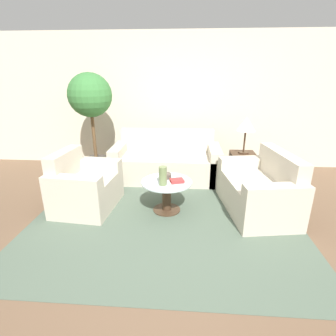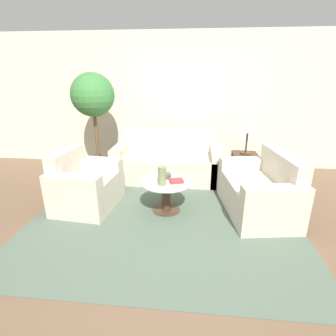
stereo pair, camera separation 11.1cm
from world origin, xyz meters
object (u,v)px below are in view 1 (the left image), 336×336
(armchair, at_px, (83,188))
(potted_plant, at_px, (91,104))
(table_lamp, at_px, (246,125))
(book_stack, at_px, (177,181))
(loveseat, at_px, (261,191))
(bowl, at_px, (166,176))
(sofa_main, at_px, (166,163))
(vase, at_px, (163,176))
(coffee_table, at_px, (167,192))

(armchair, xyz_separation_m, potted_plant, (-0.23, 1.25, 1.04))
(table_lamp, distance_m, potted_plant, 2.70)
(armchair, height_order, book_stack, armchair)
(loveseat, bearing_deg, bowl, -98.88)
(table_lamp, height_order, potted_plant, potted_plant)
(sofa_main, height_order, book_stack, sofa_main)
(vase, height_order, bowl, vase)
(sofa_main, height_order, table_lamp, table_lamp)
(book_stack, bearing_deg, table_lamp, 29.57)
(potted_plant, bearing_deg, book_stack, -39.50)
(loveseat, height_order, potted_plant, potted_plant)
(loveseat, distance_m, table_lamp, 1.28)
(bowl, bearing_deg, vase, -96.30)
(vase, bearing_deg, potted_plant, 134.81)
(sofa_main, bearing_deg, table_lamp, -3.65)
(armchair, distance_m, book_stack, 1.35)
(loveseat, distance_m, book_stack, 1.19)
(bowl, height_order, book_stack, bowl)
(sofa_main, relative_size, book_stack, 9.08)
(potted_plant, bearing_deg, armchair, -79.59)
(loveseat, distance_m, potted_plant, 3.16)
(coffee_table, distance_m, table_lamp, 1.85)
(coffee_table, distance_m, vase, 0.31)
(coffee_table, height_order, table_lamp, table_lamp)
(vase, relative_size, bowl, 1.73)
(table_lamp, bearing_deg, coffee_table, -137.11)
(sofa_main, relative_size, vase, 7.63)
(coffee_table, distance_m, potted_plant, 2.18)
(potted_plant, bearing_deg, vase, -45.19)
(book_stack, bearing_deg, bowl, 122.47)
(book_stack, bearing_deg, coffee_table, 155.62)
(armchair, relative_size, vase, 3.97)
(coffee_table, relative_size, bowl, 4.83)
(loveseat, xyz_separation_m, table_lamp, (-0.06, 1.05, 0.73))
(loveseat, relative_size, bowl, 9.51)
(coffee_table, relative_size, vase, 2.78)
(armchair, height_order, vase, armchair)
(sofa_main, height_order, loveseat, sofa_main)
(coffee_table, xyz_separation_m, potted_plant, (-1.43, 1.28, 1.05))
(potted_plant, distance_m, vase, 2.11)
(potted_plant, bearing_deg, coffee_table, -41.78)
(sofa_main, relative_size, loveseat, 1.39)
(loveseat, bearing_deg, vase, -89.00)
(sofa_main, height_order, vase, sofa_main)
(sofa_main, height_order, bowl, sofa_main)
(coffee_table, bearing_deg, sofa_main, 94.67)
(armchair, bearing_deg, bowl, -80.60)
(potted_plant, height_order, vase, potted_plant)
(armchair, bearing_deg, potted_plant, 15.55)
(bowl, bearing_deg, armchair, -175.75)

